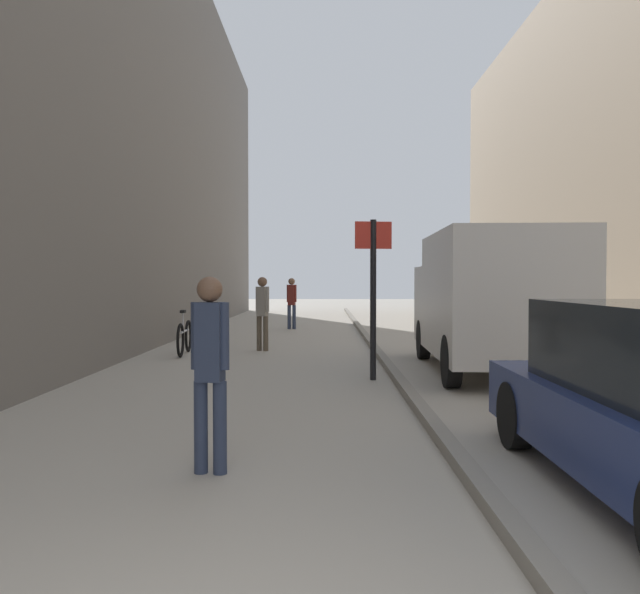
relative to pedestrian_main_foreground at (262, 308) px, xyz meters
The scene contains 10 objects.
ground_plane 1.52m from the pedestrian_main_foreground, 30.35° to the right, with size 80.00×80.00×0.00m, color #A8A093.
building_facade_left 6.69m from the pedestrian_main_foreground, behind, with size 3.87×40.00×11.73m, color slate.
kerb_strip 2.80m from the pedestrian_main_foreground, 12.81° to the right, with size 0.16×40.00×0.12m, color gray.
pedestrian_main_foreground is the anchor object (origin of this frame).
pedestrian_mid_block 9.23m from the pedestrian_main_foreground, 87.23° to the right, with size 0.33×0.22×1.66m.
pedestrian_far_crossing 6.46m from the pedestrian_main_foreground, 86.92° to the left, with size 0.33×0.23×1.69m.
delivery_van 5.46m from the pedestrian_main_foreground, 37.33° to the right, with size 2.29×5.15×2.42m.
street_sign_post 4.79m from the pedestrian_main_foreground, 62.40° to the right, with size 0.60×0.10×2.60m.
bicycle_leaning 1.89m from the pedestrian_main_foreground, 155.44° to the right, with size 0.16×1.77×0.98m.
cafe_chair_near_window 2.97m from the pedestrian_main_foreground, 130.12° to the left, with size 0.54×0.54×0.94m.
Camera 1 is at (0.39, -1.93, 1.63)m, focal length 35.70 mm.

